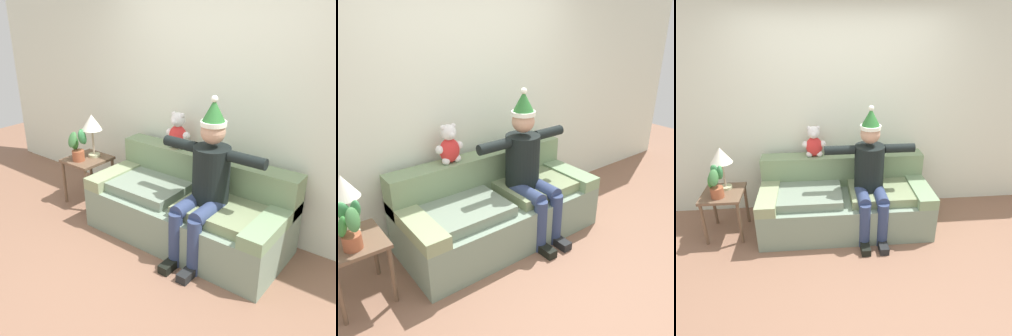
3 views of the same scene
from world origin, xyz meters
TOP-DOWN VIEW (x-y plane):
  - ground_plane at (0.00, 0.00)m, footprint 10.00×10.00m
  - back_wall at (0.00, 1.55)m, footprint 7.00×0.10m
  - couch at (0.00, 1.03)m, footprint 1.99×0.88m
  - person_seated at (0.28, 0.87)m, footprint 1.02×0.77m
  - teddy_bear at (-0.34, 1.30)m, footprint 0.29×0.17m
  - side_table at (-1.40, 0.96)m, footprint 0.45×0.48m
  - table_lamp at (-1.38, 1.05)m, footprint 0.24×0.24m
  - potted_plant at (-1.42, 0.86)m, footprint 0.21×0.27m

SIDE VIEW (x-z plane):
  - ground_plane at x=0.00m, z-range 0.00..0.00m
  - couch at x=0.00m, z-range -0.09..0.73m
  - side_table at x=-1.40m, z-range 0.18..0.73m
  - potted_plant at x=-1.42m, z-range 0.54..0.93m
  - person_seated at x=0.28m, z-range 0.01..1.52m
  - table_lamp at x=-1.38m, z-range 0.69..1.19m
  - teddy_bear at x=-0.34m, z-range 0.80..1.18m
  - back_wall at x=0.00m, z-range 0.00..2.70m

